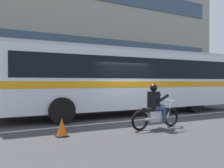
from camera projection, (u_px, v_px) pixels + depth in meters
ground_plane at (126, 118)px, 10.28m from camera, size 60.00×60.00×0.00m
sidewalk_curb at (85, 106)px, 14.79m from camera, size 28.00×3.80×0.15m
lane_center_stripe at (133, 120)px, 9.75m from camera, size 26.60×0.14×0.01m
office_building_facade at (73, 21)px, 16.76m from camera, size 28.00×0.89×12.13m
transit_bus at (130, 77)px, 11.76m from camera, size 12.51×3.02×3.22m
motorcycle_with_rider at (156, 110)px, 8.05m from camera, size 2.14×0.64×1.56m
fire_hydrant at (2, 105)px, 11.24m from camera, size 0.22×0.30×0.75m
traffic_cone at (62, 128)px, 6.92m from camera, size 0.36×0.36×0.55m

